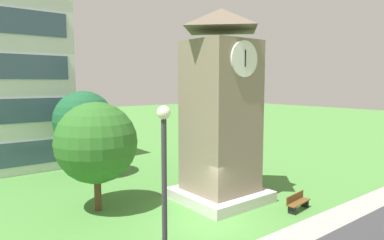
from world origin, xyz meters
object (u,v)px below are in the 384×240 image
Objects in this scene: clock_tower at (221,116)px; tree_streetside at (96,143)px; tree_near_tower at (212,119)px; tree_by_building at (84,121)px; street_lamp at (164,197)px; park_bench at (298,202)px.

clock_tower is 7.02m from tree_streetside.
tree_near_tower is 10.08m from tree_by_building.
clock_tower reaches higher than street_lamp.
tree_streetside is at bearing -105.73° from tree_by_building.
park_bench is at bearing -61.16° from clock_tower.
park_bench is 0.32× the size of tree_streetside.
tree_streetside is at bearing 156.25° from clock_tower.
tree_near_tower is (13.76, 13.67, 0.01)m from street_lamp.
clock_tower is 5.92× the size of park_bench.
park_bench is at bearing -64.28° from tree_by_building.
clock_tower is at bearing -65.57° from tree_by_building.
street_lamp is at bearing -140.34° from clock_tower.
tree_near_tower is 12.13m from tree_streetside.
tree_streetside is (-1.94, -6.88, -0.44)m from tree_by_building.
clock_tower is at bearing 39.66° from street_lamp.
street_lamp is (-10.68, -3.25, 3.38)m from park_bench.
tree_by_building is (-9.59, 3.09, 0.27)m from tree_near_tower.
clock_tower reaches higher than tree_streetside.
tree_near_tower is at bearing 44.81° from street_lamp.
clock_tower is 1.87× the size of tree_streetside.
tree_streetside reaches higher than park_bench.
tree_near_tower is 0.91× the size of tree_streetside.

